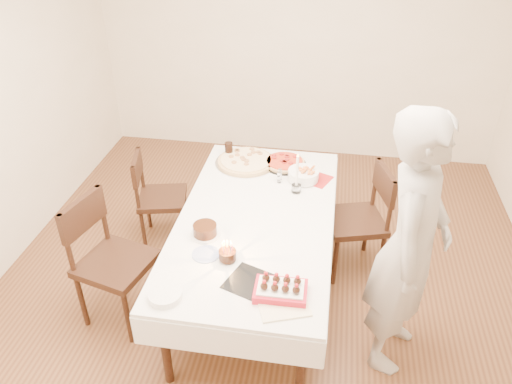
% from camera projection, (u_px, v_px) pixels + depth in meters
% --- Properties ---
extents(floor, '(5.00, 5.00, 0.00)m').
position_uv_depth(floor, '(265.00, 292.00, 4.11)').
color(floor, '#4F2D1B').
rests_on(floor, ground).
extents(wall_back, '(4.50, 0.04, 2.70)m').
position_uv_depth(wall_back, '(300.00, 40.00, 5.43)').
color(wall_back, '#F0E1C9').
rests_on(wall_back, floor).
extents(dining_table, '(1.35, 2.25, 0.75)m').
position_uv_depth(dining_table, '(256.00, 256.00, 3.91)').
color(dining_table, white).
rests_on(dining_table, floor).
extents(chair_right_savory, '(0.62, 0.62, 0.97)m').
position_uv_depth(chair_right_savory, '(355.00, 221.00, 4.11)').
color(chair_right_savory, '#321C10').
rests_on(chair_right_savory, floor).
extents(chair_left_savory, '(0.54, 0.54, 0.88)m').
position_uv_depth(chair_left_savory, '(163.00, 198.00, 4.47)').
color(chair_left_savory, '#321C10').
rests_on(chair_left_savory, floor).
extents(chair_left_dessert, '(0.64, 0.64, 1.03)m').
position_uv_depth(chair_left_dessert, '(116.00, 264.00, 3.63)').
color(chair_left_dessert, '#321C10').
rests_on(chair_left_dessert, floor).
extents(person, '(0.63, 0.79, 1.88)m').
position_uv_depth(person, '(410.00, 247.00, 3.12)').
color(person, '#A29D99').
rests_on(person, floor).
extents(pizza_white, '(0.66, 0.66, 0.04)m').
position_uv_depth(pizza_white, '(246.00, 161.00, 4.37)').
color(pizza_white, beige).
rests_on(pizza_white, dining_table).
extents(pizza_pepperoni, '(0.44, 0.44, 0.04)m').
position_uv_depth(pizza_pepperoni, '(284.00, 163.00, 4.35)').
color(pizza_pepperoni, red).
rests_on(pizza_pepperoni, dining_table).
extents(red_placemat, '(0.30, 0.30, 0.01)m').
position_uv_depth(red_placemat, '(316.00, 179.00, 4.16)').
color(red_placemat, '#B21E1E').
rests_on(red_placemat, dining_table).
extents(pasta_bowl, '(0.29, 0.29, 0.08)m').
position_uv_depth(pasta_bowl, '(303.00, 175.00, 4.12)').
color(pasta_bowl, white).
rests_on(pasta_bowl, dining_table).
extents(taper_candle, '(0.10, 0.10, 0.35)m').
position_uv_depth(taper_candle, '(297.00, 173.00, 3.90)').
color(taper_candle, white).
rests_on(taper_candle, dining_table).
extents(shaker_pair, '(0.10, 0.10, 0.10)m').
position_uv_depth(shaker_pair, '(279.00, 177.00, 4.09)').
color(shaker_pair, white).
rests_on(shaker_pair, dining_table).
extents(cola_glass, '(0.09, 0.09, 0.13)m').
position_uv_depth(cola_glass, '(229.00, 149.00, 4.46)').
color(cola_glass, black).
rests_on(cola_glass, dining_table).
extents(layer_cake, '(0.22, 0.22, 0.09)m').
position_uv_depth(layer_cake, '(205.00, 230.00, 3.50)').
color(layer_cake, '#341A0D').
rests_on(layer_cake, dining_table).
extents(cake_board, '(0.35, 0.35, 0.01)m').
position_uv_depth(cake_board, '(249.00, 282.00, 3.13)').
color(cake_board, black).
rests_on(cake_board, dining_table).
extents(birthday_cake, '(0.14, 0.14, 0.13)m').
position_uv_depth(birthday_cake, '(227.00, 251.00, 3.26)').
color(birthday_cake, '#341E0E').
rests_on(birthday_cake, dining_table).
extents(strawberry_box, '(0.32, 0.22, 0.08)m').
position_uv_depth(strawberry_box, '(281.00, 290.00, 3.02)').
color(strawberry_box, '#AB1325').
rests_on(strawberry_box, dining_table).
extents(box_lid, '(0.35, 0.29, 0.02)m').
position_uv_depth(box_lid, '(284.00, 308.00, 2.95)').
color(box_lid, beige).
rests_on(box_lid, dining_table).
extents(plate_stack, '(0.23, 0.23, 0.04)m').
position_uv_depth(plate_stack, '(165.00, 295.00, 3.00)').
color(plate_stack, white).
rests_on(plate_stack, dining_table).
extents(china_plate, '(0.20, 0.20, 0.01)m').
position_uv_depth(china_plate, '(206.00, 254.00, 3.35)').
color(china_plate, white).
rests_on(china_plate, dining_table).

